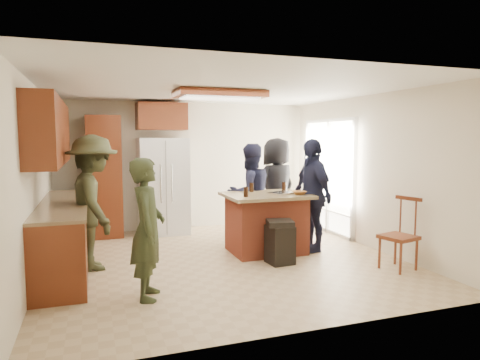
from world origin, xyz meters
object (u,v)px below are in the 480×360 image
object	(u,v)px
person_behind_left	(250,194)
trash_bin	(280,242)
person_behind_right	(277,188)
spindle_chair	(399,237)
refrigerator	(163,186)
person_counter	(93,202)
person_side_right	(312,195)
person_front_left	(148,229)
kitchen_island	(266,222)

from	to	relation	value
person_behind_left	trash_bin	size ratio (longest dim) A/B	2.71
person_behind_right	spindle_chair	world-z (taller)	person_behind_right
refrigerator	person_counter	bearing A→B (deg)	-123.12
spindle_chair	refrigerator	bearing A→B (deg)	129.01
person_behind_left	refrigerator	bearing A→B (deg)	-56.55
person_behind_right	person_side_right	distance (m)	1.08
person_front_left	trash_bin	bearing A→B (deg)	-57.14
person_front_left	person_counter	world-z (taller)	person_counter
person_side_right	spindle_chair	size ratio (longest dim) A/B	1.80
person_behind_left	person_counter	bearing A→B (deg)	2.73
person_behind_right	refrigerator	bearing A→B (deg)	-49.38
person_behind_left	person_behind_right	distance (m)	0.71
person_side_right	spindle_chair	bearing A→B (deg)	26.72
person_front_left	person_counter	xyz separation A→B (m)	(-0.56, 1.35, 0.13)
person_counter	spindle_chair	bearing A→B (deg)	-120.91
person_behind_left	spindle_chair	size ratio (longest dim) A/B	1.72
person_behind_right	kitchen_island	size ratio (longest dim) A/B	1.41
person_side_right	refrigerator	size ratio (longest dim) A/B	1.00
person_behind_right	kitchen_island	bearing A→B (deg)	34.51
person_side_right	person_front_left	bearing A→B (deg)	-65.31
person_side_right	spindle_chair	world-z (taller)	person_side_right
trash_bin	person_front_left	bearing A→B (deg)	-159.70
person_behind_left	person_behind_right	xyz separation A→B (m)	(0.64, 0.31, 0.05)
trash_bin	person_side_right	bearing A→B (deg)	33.51
person_front_left	person_side_right	bearing A→B (deg)	-53.03
person_behind_right	refrigerator	xyz separation A→B (m)	(-1.91, 0.95, -0.00)
person_front_left	spindle_chair	distance (m)	3.40
refrigerator	kitchen_island	size ratio (longest dim) A/B	1.41
person_side_right	kitchen_island	xyz separation A→B (m)	(-0.73, 0.13, -0.42)
person_behind_right	person_counter	world-z (taller)	person_counter
kitchen_island	person_behind_right	bearing A→B (deg)	57.49
person_front_left	person_side_right	distance (m)	3.01
kitchen_island	trash_bin	world-z (taller)	kitchen_island
refrigerator	person_behind_right	bearing A→B (deg)	-26.39
person_front_left	trash_bin	distance (m)	2.13
refrigerator	person_behind_left	bearing A→B (deg)	-44.57
person_front_left	person_behind_right	size ratio (longest dim) A/B	0.88
person_side_right	person_counter	xyz separation A→B (m)	(-3.30, 0.10, 0.03)
person_counter	refrigerator	bearing A→B (deg)	-44.43
person_behind_left	spindle_chair	bearing A→B (deg)	112.45
person_front_left	person_behind_left	world-z (taller)	person_behind_left
kitchen_island	spindle_chair	distance (m)	1.99
person_front_left	person_behind_left	xyz separation A→B (m)	(1.97, 2.01, 0.06)
person_front_left	person_behind_left	size ratio (longest dim) A/B	0.93
person_front_left	refrigerator	distance (m)	3.34
person_front_left	spindle_chair	xyz separation A→B (m)	(3.38, -0.06, -0.34)
person_behind_left	refrigerator	size ratio (longest dim) A/B	0.95
person_counter	kitchen_island	world-z (taller)	person_counter
kitchen_island	spindle_chair	bearing A→B (deg)	-45.98
person_behind_left	person_side_right	distance (m)	1.09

